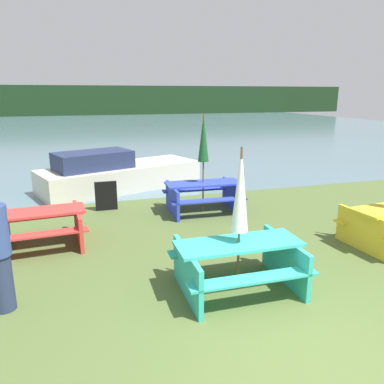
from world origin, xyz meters
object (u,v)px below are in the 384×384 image
Objects in this scene: picnic_table_red at (42,225)px; umbrella_white at (240,191)px; picnic_table_teal at (238,260)px; umbrella_darkgreen at (203,139)px; boat at (117,174)px; signboard at (106,196)px; picnic_table_blue at (203,194)px.

umbrella_white reaches higher than picnic_table_red.
picnic_table_teal reaches higher than picnic_table_red.
umbrella_darkgreen is 0.47× the size of boat.
boat is 7.00× the size of signboard.
picnic_table_blue is 2.49m from signboard.
boat is at bearing 98.97° from umbrella_white.
picnic_table_blue is at bearing 18.04° from picnic_table_red.
picnic_table_blue is at bearing 78.95° from umbrella_white.
picnic_table_blue is at bearing -78.27° from boat.
picnic_table_red is 3.92m from picnic_table_blue.
umbrella_darkgreen reaches higher than boat.
picnic_table_red is at bearing -133.97° from boat.
umbrella_darkgreen is 3.26× the size of signboard.
picnic_table_red is at bearing -124.02° from signboard.
umbrella_darkgreen is (-0.00, 0.00, 1.38)m from picnic_table_blue.
picnic_table_teal is 3.94m from picnic_table_blue.
picnic_table_teal is 1.09m from umbrella_white.
umbrella_white is at bearing -101.05° from picnic_table_blue.
picnic_table_blue is 3.51m from boat.
picnic_table_red is 4.16m from umbrella_darkgreen.
picnic_table_blue is 1.38m from umbrella_darkgreen.
boat is (-1.84, 2.99, 0.02)m from picnic_table_blue.
signboard is at bearing 108.64° from picnic_table_teal.
umbrella_darkgreen reaches higher than umbrella_white.
picnic_table_teal is at bearing -71.36° from signboard.
signboard is at bearing -122.93° from boat.
picnic_table_teal is at bearing -101.05° from picnic_table_blue.
picnic_table_teal is 4.17m from umbrella_darkgreen.
umbrella_darkgreen reaches higher than signboard.
picnic_table_teal is 0.99× the size of picnic_table_blue.
signboard is (-2.34, 0.84, -0.09)m from picnic_table_blue.
picnic_table_teal is at bearing -101.05° from umbrella_darkgreen.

